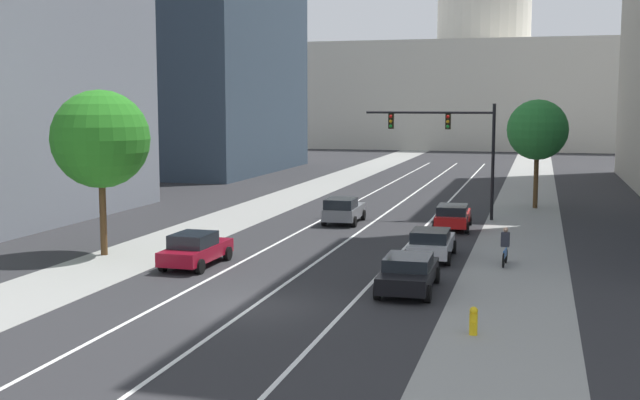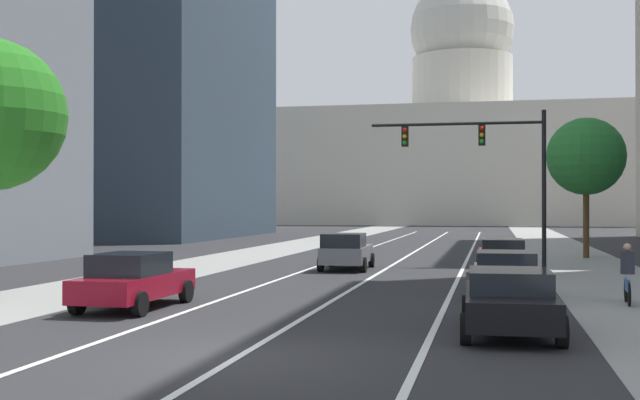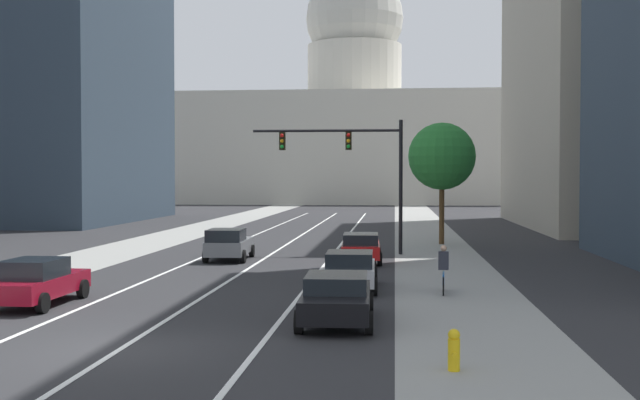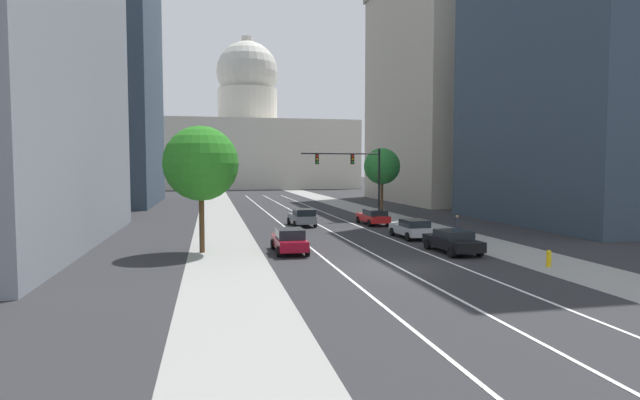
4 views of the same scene
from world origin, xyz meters
TOP-DOWN VIEW (x-y plane):
  - ground_plane at (0.00, 40.00)m, footprint 400.00×400.00m
  - sidewalk_left at (-8.79, 35.00)m, footprint 4.46×130.00m
  - sidewalk_right at (8.79, 35.00)m, footprint 4.46×130.00m
  - lane_stripe_left at (-3.28, 25.00)m, footprint 0.16×90.00m
  - lane_stripe_center at (0.00, 25.00)m, footprint 0.16×90.00m
  - lane_stripe_right at (3.28, 25.00)m, footprint 0.16×90.00m
  - office_tower_near_right at (25.82, 16.90)m, footprint 17.81×23.49m
  - office_tower_far_right at (27.22, 48.02)m, footprint 20.69×29.08m
  - capitol_building at (0.00, 108.85)m, footprint 52.83×28.17m
  - car_black at (4.92, 3.78)m, footprint 2.17×4.73m
  - car_silver at (4.92, 10.32)m, footprint 2.10×4.45m
  - car_gray at (-1.63, 19.85)m, footprint 2.16×4.29m
  - car_crimson at (-4.92, 5.94)m, footprint 1.97×4.46m
  - car_red at (4.92, 19.51)m, footprint 2.12×4.67m
  - traffic_signal_mast at (4.41, 23.63)m, footprint 8.03×0.39m
  - fire_hydrant at (7.81, -1.43)m, footprint 0.26×0.35m
  - cyclist at (8.27, 9.73)m, footprint 0.38×1.70m
  - street_tree_far_right at (9.40, 30.17)m, footprint 4.11×4.11m
  - street_tree_near_left at (-10.20, 7.16)m, footprint 4.60×4.60m

SIDE VIEW (x-z plane):
  - ground_plane at x=0.00m, z-range 0.00..0.00m
  - sidewalk_left at x=-8.79m, z-range 0.00..0.01m
  - sidewalk_right at x=8.79m, z-range 0.00..0.01m
  - lane_stripe_left at x=-3.28m, z-range 0.01..0.02m
  - lane_stripe_center at x=0.00m, z-range 0.01..0.02m
  - lane_stripe_right at x=3.28m, z-range 0.01..0.02m
  - fire_hydrant at x=7.81m, z-range 0.01..0.92m
  - car_black at x=4.92m, z-range 0.04..1.44m
  - car_silver at x=4.92m, z-range 0.03..1.48m
  - car_red at x=4.92m, z-range 0.04..1.47m
  - car_crimson at x=-4.92m, z-range 0.02..1.53m
  - car_gray at x=-1.63m, z-range 0.02..1.62m
  - cyclist at x=8.27m, z-range -0.01..1.71m
  - traffic_signal_mast at x=4.41m, z-range 1.53..8.68m
  - street_tree_far_right at x=9.40m, z-range 1.65..9.09m
  - street_tree_near_left at x=-10.20m, z-range 1.59..9.40m
  - capitol_building at x=0.00m, z-range -7.44..31.13m
  - office_tower_far_right at x=27.22m, z-range 0.04..34.89m
  - office_tower_near_right at x=25.82m, z-range 0.04..40.59m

